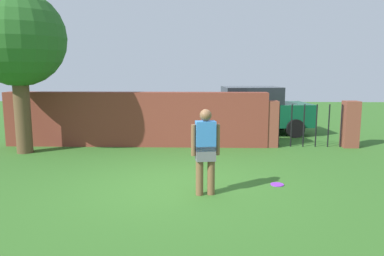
% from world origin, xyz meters
% --- Properties ---
extents(ground_plane, '(40.00, 40.00, 0.00)m').
position_xyz_m(ground_plane, '(0.00, 0.00, 0.00)').
color(ground_plane, '#336623').
extents(brick_wall, '(7.99, 0.50, 1.65)m').
position_xyz_m(brick_wall, '(-1.50, 4.03, 0.83)').
color(brick_wall, brown).
rests_on(brick_wall, ground).
extents(tree, '(2.61, 2.61, 4.48)m').
position_xyz_m(tree, '(-4.49, 2.96, 3.12)').
color(tree, brown).
rests_on(tree, ground).
extents(person, '(0.53, 0.28, 1.62)m').
position_xyz_m(person, '(0.61, -0.48, 0.90)').
color(person, brown).
rests_on(person, ground).
extents(fence_gate, '(2.85, 0.44, 1.40)m').
position_xyz_m(fence_gate, '(3.80, 4.03, 0.70)').
color(fence_gate, brown).
rests_on(fence_gate, ground).
extents(car, '(4.36, 2.28, 1.72)m').
position_xyz_m(car, '(2.29, 6.28, 0.86)').
color(car, '#0C4C2D').
rests_on(car, ground).
extents(frisbee_purple, '(0.27, 0.27, 0.02)m').
position_xyz_m(frisbee_purple, '(2.08, 0.16, 0.01)').
color(frisbee_purple, purple).
rests_on(frisbee_purple, ground).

